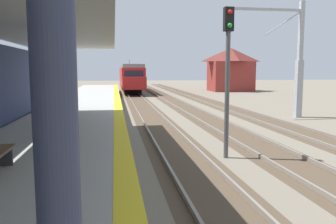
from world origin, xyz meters
TOP-DOWN VIEW (x-y plane):
  - station_platform at (-2.50, 16.00)m, footprint 5.00×80.00m
  - track_pair_nearest_platform at (1.90, 20.00)m, footprint 2.34×120.00m
  - track_pair_middle at (5.30, 20.00)m, footprint 2.34×120.00m
  - track_pair_far_side at (8.70, 20.00)m, footprint 2.34×120.00m
  - approaching_train at (1.90, 53.21)m, footprint 2.93×19.60m
  - rail_signal_post at (3.42, 14.17)m, footprint 0.32×0.34m
  - catenary_pylon_far_side at (11.22, 23.81)m, footprint 5.00×0.40m
  - distant_trackside_house at (16.77, 52.67)m, footprint 6.60×5.28m

SIDE VIEW (x-z plane):
  - track_pair_nearest_platform at x=1.90m, z-range -0.03..0.13m
  - track_pair_middle at x=5.30m, z-range -0.03..0.13m
  - track_pair_far_side at x=8.70m, z-range -0.03..0.13m
  - station_platform at x=-2.50m, z-range 0.00..0.90m
  - approaching_train at x=1.90m, z-range -0.20..4.56m
  - rail_signal_post at x=3.42m, z-range 0.59..5.79m
  - distant_trackside_house at x=16.77m, z-range 0.14..6.54m
  - catenary_pylon_far_side at x=11.22m, z-range -0.15..7.35m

